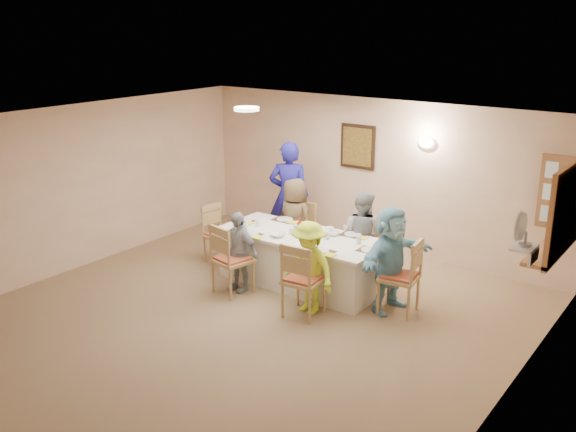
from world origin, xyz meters
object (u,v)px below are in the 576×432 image
Objects in this scene: diner_back_right at (362,236)px; condiment_ketchup at (300,226)px; serving_hatch at (566,210)px; diner_right_end at (391,259)px; dining_table at (301,260)px; chair_left_end at (220,234)px; chair_front_left at (233,258)px; chair_right_end at (399,276)px; diner_front_left at (238,252)px; diner_front_right at (309,267)px; chair_front_right at (304,278)px; chair_back_left at (299,232)px; diner_back_left at (295,221)px; desk_fan at (523,233)px; chair_back_right at (365,248)px; caregiver at (289,196)px.

condiment_ketchup is (-0.65, -0.65, 0.20)m from diner_back_right.
serving_hatch reaches higher than diner_right_end.
chair_left_end is (-1.55, 0.00, 0.08)m from dining_table.
serving_hatch is 1.06× the size of diner_right_end.
chair_front_left is 2.29m from chair_right_end.
diner_front_left is at bearing -78.22° from chair_front_left.
chair_left_end is 2.26m from diner_front_right.
dining_table is at bearing 47.84° from diner_back_right.
chair_front_right is 0.75× the size of diner_back_right.
dining_table is 0.50m from condiment_ketchup.
diner_back_left is at bearing -95.90° from chair_back_left.
desk_fan is 0.30× the size of chair_front_right.
chair_front_left is at bearing -126.87° from dining_table.
chair_right_end is 0.83× the size of diner_front_right.
serving_hatch reaches higher than diner_front_right.
chair_front_left is 0.76× the size of diner_back_left.
chair_left_end is (-0.95, -0.80, -0.00)m from chair_back_left.
chair_back_left is 1.91m from diner_front_right.
chair_front_right is 1.12m from condiment_ketchup.
serving_hatch is 3.49m from condiment_ketchup.
diner_front_right is (2.15, -0.68, 0.16)m from chair_left_end.
condiment_ketchup is at bearing -57.29° from chair_front_right.
chair_left_end is at bearing -97.94° from chair_right_end.
desk_fan reaches higher than diner_back_left.
desk_fan is 0.29× the size of chair_right_end.
chair_back_left is 2.29m from chair_right_end.
chair_back_left is 1.01× the size of chair_back_right.
serving_hatch is 3.21m from diner_front_right.
condiment_ketchup is at bearing 100.85° from diner_right_end.
chair_front_left is at bearing -90.13° from diner_front_left.
diner_front_left is at bearing 47.84° from diner_back_right.
caregiver is (-0.45, 1.83, 0.33)m from diner_front_left.
condiment_ketchup is (-0.65, 0.71, 0.26)m from diner_front_right.
chair_left_end is 1.56m from condiment_ketchup.
diner_back_left is (0.00, 1.48, 0.17)m from chair_front_left.
chair_back_left is (-3.77, 1.29, -1.09)m from desk_fan.
chair_back_right is 0.79× the size of diner_front_left.
chair_front_right is at bearing -79.24° from diner_front_right.
chair_front_right is 0.71× the size of diner_right_end.
dining_table is 2.37× the size of chair_right_end.
caregiver is at bearing -55.14° from chair_front_right.
chair_back_left reaches higher than chair_back_right.
chair_right_end is at bearing 0.00° from dining_table.
chair_left_end is 2.98m from diner_right_end.
serving_hatch is at bearing 147.10° from caregiver.
chair_right_end is at bearing -147.81° from chair_front_left.
chair_right_end is at bearing 46.35° from diner_front_right.
chair_back_right is 1.60m from chair_front_right.
caregiver is (-4.22, 1.64, -0.64)m from desk_fan.
serving_hatch is 1.36m from desk_fan.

